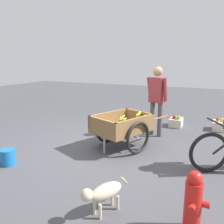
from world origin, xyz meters
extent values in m
plane|color=#47474C|center=(0.00, 0.00, 0.00)|extent=(24.00, 24.00, 0.00)
cube|color=olive|center=(-0.15, 0.29, 0.40)|extent=(1.32, 1.15, 0.10)
cube|color=olive|center=(0.33, 0.10, 0.57)|extent=(0.36, 0.76, 0.24)
cube|color=olive|center=(-0.64, 0.49, 0.57)|extent=(0.36, 0.76, 0.24)
cube|color=olive|center=(-0.02, 0.63, 0.57)|extent=(1.04, 0.47, 0.24)
cube|color=olive|center=(-0.29, -0.05, 0.57)|extent=(1.04, 0.47, 0.24)
torus|color=black|center=(0.01, 0.70, 0.32)|extent=(0.62, 0.30, 0.64)
torus|color=black|center=(-0.32, -0.12, 0.32)|extent=(0.62, 0.30, 0.64)
cylinder|color=#9E9EA8|center=(-0.15, 0.29, 0.32)|extent=(0.37, 0.83, 0.04)
cylinder|color=olive|center=(-0.79, 0.92, 0.55)|extent=(0.52, 0.24, 0.04)
cylinder|color=olive|center=(-1.05, 0.28, 0.55)|extent=(0.52, 0.24, 0.04)
cylinder|color=#9E9EA8|center=(0.28, 0.11, 0.18)|extent=(0.04, 0.04, 0.35)
ellipsoid|color=gold|center=(-0.53, 0.52, 0.62)|extent=(0.18, 0.12, 0.14)
ellipsoid|color=gold|center=(-0.52, 0.53, 0.63)|extent=(0.19, 0.10, 0.10)
ellipsoid|color=gold|center=(-0.51, 0.53, 0.64)|extent=(0.18, 0.07, 0.05)
ellipsoid|color=gold|center=(-0.50, 0.53, 0.65)|extent=(0.19, 0.10, 0.09)
ellipsoid|color=gold|center=(-0.48, 0.53, 0.66)|extent=(0.18, 0.09, 0.14)
ellipsoid|color=gold|center=(-0.20, 0.32, 0.55)|extent=(0.17, 0.14, 0.14)
ellipsoid|color=gold|center=(-0.19, 0.33, 0.56)|extent=(0.19, 0.07, 0.08)
ellipsoid|color=gold|center=(-0.17, 0.33, 0.57)|extent=(0.19, 0.05, 0.08)
ellipsoid|color=gold|center=(-0.16, 0.33, 0.58)|extent=(0.17, 0.13, 0.13)
ellipsoid|color=gold|center=(-0.47, 0.54, 0.52)|extent=(0.18, 0.11, 0.14)
ellipsoid|color=gold|center=(-0.46, 0.55, 0.53)|extent=(0.19, 0.07, 0.08)
ellipsoid|color=gold|center=(-0.44, 0.55, 0.54)|extent=(0.18, 0.13, 0.08)
ellipsoid|color=gold|center=(-0.43, 0.55, 0.55)|extent=(0.17, 0.13, 0.14)
ellipsoid|color=gold|center=(-0.44, 0.68, 0.60)|extent=(0.18, 0.10, 0.13)
ellipsoid|color=gold|center=(-0.42, 0.68, 0.61)|extent=(0.18, 0.05, 0.05)
ellipsoid|color=gold|center=(-0.40, 0.68, 0.62)|extent=(0.18, 0.09, 0.14)
ellipsoid|color=gold|center=(-0.09, 0.27, 0.54)|extent=(0.17, 0.09, 0.15)
ellipsoid|color=gold|center=(-0.07, 0.27, 0.55)|extent=(0.19, 0.08, 0.10)
ellipsoid|color=gold|center=(-0.06, 0.27, 0.56)|extent=(0.19, 0.08, 0.05)
ellipsoid|color=gold|center=(-0.04, 0.27, 0.57)|extent=(0.18, 0.13, 0.10)
ellipsoid|color=gold|center=(-0.03, 0.27, 0.58)|extent=(0.18, 0.10, 0.15)
ellipsoid|color=gold|center=(0.01, 0.53, 0.51)|extent=(0.17, 0.12, 0.15)
ellipsoid|color=gold|center=(0.03, 0.53, 0.52)|extent=(0.17, 0.14, 0.08)
ellipsoid|color=gold|center=(0.05, 0.53, 0.53)|extent=(0.19, 0.05, 0.08)
ellipsoid|color=gold|center=(0.06, 0.53, 0.54)|extent=(0.18, 0.11, 0.14)
ellipsoid|color=gold|center=(-0.12, 0.33, 0.62)|extent=(0.17, 0.13, 0.14)
ellipsoid|color=gold|center=(-0.10, 0.33, 0.63)|extent=(0.19, 0.08, 0.09)
ellipsoid|color=gold|center=(-0.08, 0.33, 0.64)|extent=(0.19, 0.06, 0.09)
ellipsoid|color=gold|center=(-0.07, 0.33, 0.65)|extent=(0.16, 0.15, 0.15)
ellipsoid|color=gold|center=(-0.35, 0.66, 0.53)|extent=(0.17, 0.09, 0.15)
ellipsoid|color=gold|center=(-0.32, 0.66, 0.54)|extent=(0.17, 0.15, 0.05)
ellipsoid|color=gold|center=(-0.30, 0.65, 0.55)|extent=(0.17, 0.08, 0.15)
ellipsoid|color=gold|center=(0.12, 0.27, 0.54)|extent=(0.17, 0.12, 0.15)
ellipsoid|color=gold|center=(0.14, 0.27, 0.55)|extent=(0.19, 0.10, 0.05)
ellipsoid|color=gold|center=(0.17, 0.27, 0.56)|extent=(0.17, 0.14, 0.14)
cylinder|color=#4C4742|center=(-1.18, 0.82, 0.40)|extent=(0.11, 0.11, 0.80)
cylinder|color=#4C4742|center=(-1.26, 0.62, 0.40)|extent=(0.11, 0.11, 0.80)
cube|color=maroon|center=(-1.22, 0.72, 1.09)|extent=(0.31, 0.39, 0.57)
sphere|color=tan|center=(-1.22, 0.72, 1.51)|extent=(0.22, 0.22, 0.22)
cylinder|color=maroon|center=(-1.14, 0.93, 1.12)|extent=(0.08, 0.12, 0.52)
cylinder|color=maroon|center=(-1.30, 0.52, 1.12)|extent=(0.08, 0.15, 0.52)
torus|color=black|center=(0.25, 1.96, 0.33)|extent=(0.39, 0.60, 0.66)
cylinder|color=black|center=(0.23, 2.00, 0.83)|extent=(0.41, 0.26, 0.03)
ellipsoid|color=beige|center=(1.84, 0.93, 0.27)|extent=(0.47, 0.35, 0.18)
sphere|color=beige|center=(2.09, 0.82, 0.33)|extent=(0.14, 0.14, 0.14)
cylinder|color=beige|center=(1.59, 1.05, 0.31)|extent=(0.11, 0.07, 0.12)
cylinder|color=beige|center=(1.98, 0.93, 0.09)|extent=(0.04, 0.04, 0.18)
cylinder|color=beige|center=(1.94, 0.83, 0.09)|extent=(0.04, 0.04, 0.18)
cylinder|color=beige|center=(1.74, 1.04, 0.09)|extent=(0.04, 0.04, 0.18)
cylinder|color=beige|center=(1.70, 0.94, 0.09)|extent=(0.04, 0.04, 0.18)
cylinder|color=red|center=(1.72, 1.87, 0.28)|extent=(0.18, 0.18, 0.55)
sphere|color=red|center=(1.72, 1.87, 0.59)|extent=(0.16, 0.16, 0.16)
cylinder|color=red|center=(1.83, 1.87, 0.33)|extent=(0.10, 0.07, 0.07)
cylinder|color=red|center=(1.72, 1.98, 0.33)|extent=(0.07, 0.10, 0.07)
cylinder|color=#1966B2|center=(1.42, -1.16, 0.14)|extent=(0.25, 0.25, 0.27)
cube|color=beige|center=(-2.23, 1.03, 0.11)|extent=(0.44, 0.32, 0.22)
sphere|color=red|center=(-2.17, 0.99, 0.27)|extent=(0.10, 0.10, 0.10)
sphere|color=#99BF33|center=(-2.18, 1.01, 0.27)|extent=(0.09, 0.09, 0.09)
sphere|color=#B23319|center=(-2.19, 0.96, 0.26)|extent=(0.08, 0.08, 0.08)
sphere|color=#99BF33|center=(-2.12, 1.07, 0.26)|extent=(0.08, 0.08, 0.08)
sphere|color=#99BF33|center=(-2.13, 1.11, 0.27)|extent=(0.10, 0.10, 0.10)
cube|color=beige|center=(-2.35, 2.10, 0.11)|extent=(0.44, 0.32, 0.22)
sphere|color=#99BF33|center=(-2.42, 2.19, 0.26)|extent=(0.08, 0.08, 0.08)
sphere|color=#99BF33|center=(-2.40, 2.14, 0.27)|extent=(0.09, 0.09, 0.09)
sphere|color=red|center=(-2.18, 2.21, 0.26)|extent=(0.09, 0.09, 0.09)
sphere|color=red|center=(-2.41, 2.17, 0.26)|extent=(0.08, 0.08, 0.08)
sphere|color=#B23319|center=(-2.42, 2.05, 0.26)|extent=(0.09, 0.09, 0.09)
camera|label=1|loc=(3.99, 2.01, 1.75)|focal=36.90mm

